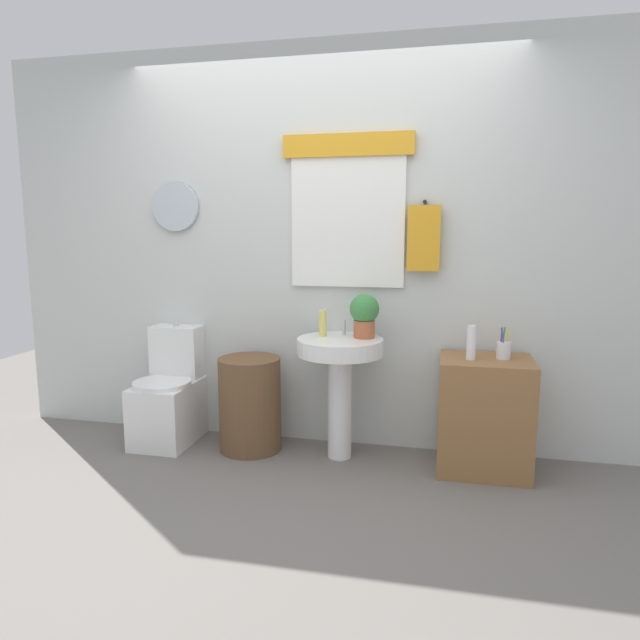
{
  "coord_description": "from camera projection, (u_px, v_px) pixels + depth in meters",
  "views": [
    {
      "loc": [
        0.81,
        -2.49,
        1.42
      ],
      "look_at": [
        0.08,
        0.8,
        0.88
      ],
      "focal_mm": 31.58,
      "sensor_mm": 36.0,
      "label": 1
    }
  ],
  "objects": [
    {
      "name": "ground_plane",
      "position": [
        270.0,
        519.0,
        2.8
      ],
      "size": [
        8.0,
        8.0,
        0.0
      ],
      "primitive_type": "plane",
      "color": "slate"
    },
    {
      "name": "back_wall",
      "position": [
        320.0,
        248.0,
        3.7
      ],
      "size": [
        4.4,
        0.18,
        2.6
      ],
      "color": "silver",
      "rests_on": "ground_plane"
    },
    {
      "name": "toilet",
      "position": [
        170.0,
        398.0,
        3.82
      ],
      "size": [
        0.38,
        0.51,
        0.79
      ],
      "color": "white",
      "rests_on": "ground_plane"
    },
    {
      "name": "laundry_hamper",
      "position": [
        250.0,
        404.0,
        3.66
      ],
      "size": [
        0.4,
        0.4,
        0.61
      ],
      "primitive_type": "cylinder",
      "color": "brown",
      "rests_on": "ground_plane"
    },
    {
      "name": "pedestal_sink",
      "position": [
        340.0,
        367.0,
        3.49
      ],
      "size": [
        0.53,
        0.53,
        0.77
      ],
      "color": "white",
      "rests_on": "ground_plane"
    },
    {
      "name": "faucet",
      "position": [
        344.0,
        327.0,
        3.57
      ],
      "size": [
        0.03,
        0.03,
        0.1
      ],
      "primitive_type": "cylinder",
      "color": "silver",
      "rests_on": "pedestal_sink"
    },
    {
      "name": "wooden_cabinet",
      "position": [
        484.0,
        415.0,
        3.34
      ],
      "size": [
        0.53,
        0.44,
        0.68
      ],
      "primitive_type": "cube",
      "color": "olive",
      "rests_on": "ground_plane"
    },
    {
      "name": "soap_bottle",
      "position": [
        323.0,
        323.0,
        3.52
      ],
      "size": [
        0.05,
        0.05,
        0.17
      ],
      "primitive_type": "cylinder",
      "color": "#DBD166",
      "rests_on": "pedestal_sink"
    },
    {
      "name": "potted_plant",
      "position": [
        364.0,
        313.0,
        3.46
      ],
      "size": [
        0.18,
        0.18,
        0.27
      ],
      "color": "#AD5B38",
      "rests_on": "pedestal_sink"
    },
    {
      "name": "lotion_bottle",
      "position": [
        471.0,
        343.0,
        3.25
      ],
      "size": [
        0.05,
        0.05,
        0.2
      ],
      "primitive_type": "cylinder",
      "color": "white",
      "rests_on": "wooden_cabinet"
    },
    {
      "name": "toothbrush_cup",
      "position": [
        504.0,
        350.0,
        3.28
      ],
      "size": [
        0.08,
        0.08,
        0.19
      ],
      "color": "silver",
      "rests_on": "wooden_cabinet"
    }
  ]
}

